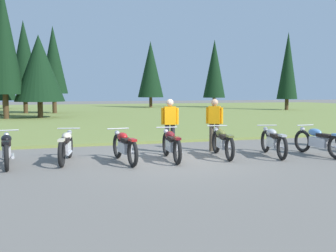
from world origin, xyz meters
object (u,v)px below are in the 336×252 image
motorcycle_cream (66,146)px  rider_near_row_end (214,122)px  motorcycle_sky_blue (319,141)px  motorcycle_black (7,149)px  motorcycle_olive (222,142)px  rider_in_hivis_vest (170,122)px  motorcycle_silver (273,141)px  motorcycle_maroon (171,144)px  motorcycle_red (124,146)px

motorcycle_cream → rider_near_row_end: bearing=7.5°
motorcycle_sky_blue → motorcycle_black: bearing=173.2°
motorcycle_olive → rider_in_hivis_vest: (-1.22, 1.20, 0.51)m
motorcycle_cream → rider_in_hivis_vest: 3.28m
rider_near_row_end → motorcycle_silver: bearing=-47.7°
rider_in_hivis_vest → rider_near_row_end: bearing=-4.3°
rider_near_row_end → motorcycle_maroon: bearing=-148.0°
motorcycle_black → motorcycle_cream: same height
rider_in_hivis_vest → motorcycle_black: bearing=-170.2°
motorcycle_olive → rider_near_row_end: size_ratio=1.25×
motorcycle_sky_blue → motorcycle_red: bearing=173.7°
motorcycle_silver → rider_near_row_end: bearing=132.3°
motorcycle_red → rider_near_row_end: bearing=19.3°
motorcycle_maroon → rider_near_row_end: size_ratio=1.26×
rider_near_row_end → rider_in_hivis_vest: bearing=175.7°
motorcycle_maroon → rider_near_row_end: bearing=32.0°
motorcycle_maroon → rider_in_hivis_vest: 1.39m
motorcycle_black → motorcycle_red: 2.99m
motorcycle_red → motorcycle_sky_blue: same height
motorcycle_cream → motorcycle_maroon: size_ratio=0.99×
motorcycle_black → motorcycle_silver: bearing=-5.4°
motorcycle_red → motorcycle_olive: size_ratio=1.00×
motorcycle_maroon → motorcycle_olive: bearing=1.5°
motorcycle_olive → rider_in_hivis_vest: rider_in_hivis_vest is taller
motorcycle_black → motorcycle_olive: (5.85, -0.40, 0.00)m
motorcycle_silver → motorcycle_red: bearing=176.1°
motorcycle_cream → motorcycle_sky_blue: bearing=-8.8°
motorcycle_red → motorcycle_olive: 2.89m
motorcycle_sky_blue → motorcycle_silver: bearing=166.0°
motorcycle_olive → rider_in_hivis_vest: 1.79m
motorcycle_maroon → motorcycle_silver: same height
rider_near_row_end → motorcycle_sky_blue: bearing=-33.6°
motorcycle_silver → motorcycle_olive: bearing=168.6°
motorcycle_maroon → rider_in_hivis_vest: bearing=74.0°
motorcycle_silver → rider_near_row_end: rider_near_row_end is taller
motorcycle_cream → rider_in_hivis_vest: bearing=12.8°
motorcycle_olive → rider_near_row_end: 1.23m
motorcycle_red → rider_near_row_end: (3.12, 1.10, 0.51)m
motorcycle_red → rider_in_hivis_vest: size_ratio=1.26×
motorcycle_olive → motorcycle_sky_blue: (2.84, -0.64, 0.00)m
motorcycle_maroon → motorcycle_sky_blue: same height
motorcycle_black → motorcycle_maroon: bearing=-5.9°
motorcycle_olive → motorcycle_maroon: bearing=-178.5°
motorcycle_olive → motorcycle_silver: size_ratio=1.01×
motorcycle_black → motorcycle_olive: bearing=-3.9°
motorcycle_red → motorcycle_sky_blue: bearing=-6.3°
motorcycle_black → motorcycle_olive: same height
motorcycle_silver → rider_near_row_end: (-1.27, 1.39, 0.51)m
motorcycle_maroon → motorcycle_red: bearing=178.4°
motorcycle_black → motorcycle_sky_blue: bearing=-6.8°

